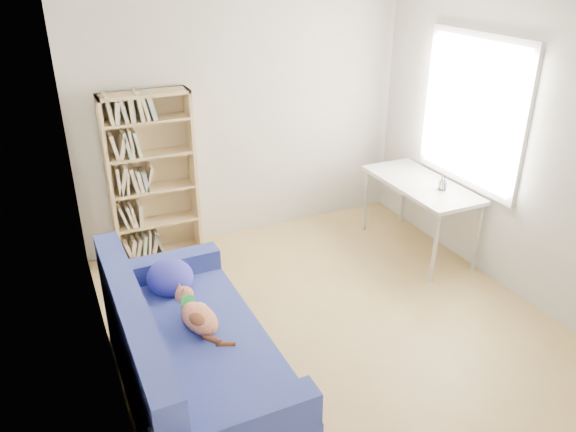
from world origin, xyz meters
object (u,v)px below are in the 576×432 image
object	(u,v)px
bookshelf	(153,184)
pen_cup	(443,184)
sofa	(189,360)
desk	(421,188)

from	to	relation	value
bookshelf	pen_cup	xyz separation A→B (m)	(2.53, -1.24, 0.03)
sofa	bookshelf	bearing A→B (deg)	82.08
desk	bookshelf	bearing A→B (deg)	157.88
bookshelf	pen_cup	distance (m)	2.82
bookshelf	pen_cup	size ratio (longest dim) A/B	11.05
desk	pen_cup	world-z (taller)	pen_cup
sofa	desk	xyz separation A→B (m)	(2.75, 1.18, 0.33)
bookshelf	desk	world-z (taller)	bookshelf
desk	pen_cup	xyz separation A→B (m)	(0.06, -0.24, 0.12)
bookshelf	desk	xyz separation A→B (m)	(2.47, -1.00, -0.09)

